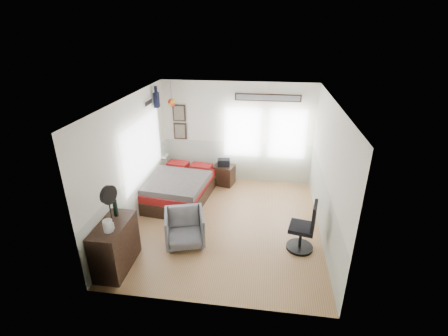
{
  "coord_description": "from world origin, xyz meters",
  "views": [
    {
      "loc": [
        0.78,
        -5.93,
        4.0
      ],
      "look_at": [
        -0.1,
        0.4,
        1.15
      ],
      "focal_mm": 26.0,
      "sensor_mm": 36.0,
      "label": 1
    }
  ],
  "objects_px": {
    "bed": "(179,188)",
    "dresser": "(115,246)",
    "nightstand": "(224,175)",
    "armchair": "(185,228)",
    "task_chair": "(304,231)"
  },
  "relations": [
    {
      "from": "bed",
      "to": "nightstand",
      "type": "bearing_deg",
      "value": 51.94
    },
    {
      "from": "dresser",
      "to": "nightstand",
      "type": "relative_size",
      "value": 1.87
    },
    {
      "from": "bed",
      "to": "dresser",
      "type": "relative_size",
      "value": 2.12
    },
    {
      "from": "nightstand",
      "to": "task_chair",
      "type": "relative_size",
      "value": 0.52
    },
    {
      "from": "nightstand",
      "to": "bed",
      "type": "bearing_deg",
      "value": -120.89
    },
    {
      "from": "bed",
      "to": "task_chair",
      "type": "xyz_separation_m",
      "value": [
        2.89,
        -1.59,
        0.11
      ]
    },
    {
      "from": "bed",
      "to": "armchair",
      "type": "bearing_deg",
      "value": -64.05
    },
    {
      "from": "bed",
      "to": "armchair",
      "type": "relative_size",
      "value": 2.78
    },
    {
      "from": "armchair",
      "to": "nightstand",
      "type": "height_order",
      "value": "armchair"
    },
    {
      "from": "bed",
      "to": "nightstand",
      "type": "height_order",
      "value": "bed"
    },
    {
      "from": "task_chair",
      "to": "nightstand",
      "type": "bearing_deg",
      "value": 138.52
    },
    {
      "from": "bed",
      "to": "dresser",
      "type": "xyz_separation_m",
      "value": [
        -0.44,
        -2.55,
        0.14
      ]
    },
    {
      "from": "armchair",
      "to": "nightstand",
      "type": "bearing_deg",
      "value": 64.98
    },
    {
      "from": "armchair",
      "to": "nightstand",
      "type": "relative_size",
      "value": 1.42
    },
    {
      "from": "bed",
      "to": "dresser",
      "type": "bearing_deg",
      "value": -92.78
    }
  ]
}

